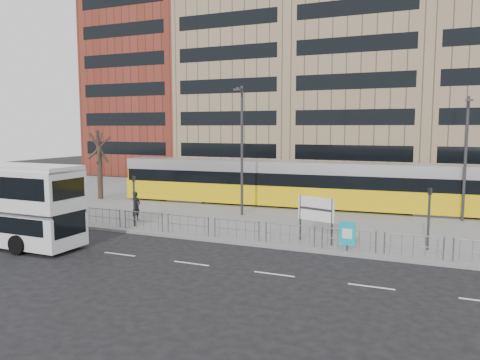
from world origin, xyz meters
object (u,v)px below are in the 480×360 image
at_px(ad_panel, 347,234).
at_px(lamp_post_west, 242,146).
at_px(pedestrian, 136,206).
at_px(lamp_post_east, 466,154).
at_px(traffic_light_east, 429,211).
at_px(bare_tree, 98,128).
at_px(tram, 303,184).
at_px(traffic_light_west, 134,194).
at_px(station_sign, 316,211).

bearing_deg(ad_panel, lamp_post_west, 145.16).
height_order(pedestrian, lamp_post_east, lamp_post_east).
xyz_separation_m(traffic_light_east, lamp_post_west, (-12.08, 4.95, 2.81)).
bearing_deg(lamp_post_east, lamp_post_west, -165.35).
height_order(ad_panel, bare_tree, bare_tree).
distance_m(ad_panel, traffic_light_east, 4.20).
bearing_deg(lamp_post_west, traffic_light_east, -22.27).
relative_size(tram, pedestrian, 15.35).
distance_m(traffic_light_west, lamp_post_west, 8.03).
distance_m(station_sign, pedestrian, 12.14).
relative_size(traffic_light_west, lamp_post_east, 0.39).
bearing_deg(ad_panel, traffic_light_east, 29.71).
bearing_deg(pedestrian, station_sign, -92.84).
xyz_separation_m(traffic_light_west, bare_tree, (-9.29, 8.08, 3.97)).
bearing_deg(lamp_post_east, pedestrian, -157.04).
bearing_deg(traffic_light_west, pedestrian, 116.79).
xyz_separation_m(lamp_post_west, bare_tree, (-13.94, 2.16, 1.16)).
relative_size(tram, lamp_post_east, 3.69).
height_order(lamp_post_east, bare_tree, bare_tree).
relative_size(traffic_light_east, lamp_post_east, 0.39).
height_order(ad_panel, lamp_post_west, lamp_post_west).
bearing_deg(lamp_post_west, tram, 58.72).
bearing_deg(tram, station_sign, -74.91).
distance_m(ad_panel, pedestrian, 14.08).
height_order(pedestrian, bare_tree, bare_tree).
xyz_separation_m(pedestrian, traffic_light_east, (17.55, -0.36, 1.01)).
relative_size(lamp_post_east, bare_tree, 0.98).
relative_size(station_sign, lamp_post_east, 0.30).
height_order(tram, traffic_light_east, tram).
xyz_separation_m(ad_panel, bare_tree, (-22.38, 8.89, 5.09)).
relative_size(ad_panel, bare_tree, 0.18).
bearing_deg(tram, lamp_post_east, -10.40).
distance_m(station_sign, bare_tree, 22.39).
distance_m(tram, lamp_post_west, 6.56).
bearing_deg(bare_tree, ad_panel, -21.65).
bearing_deg(traffic_light_east, lamp_post_west, 178.82).
distance_m(station_sign, ad_panel, 2.29).
bearing_deg(pedestrian, ad_panel, -96.55).
xyz_separation_m(tram, traffic_light_west, (-7.66, -10.88, 0.24)).
bearing_deg(traffic_light_west, traffic_light_east, -1.60).
bearing_deg(lamp_post_east, ad_panel, -118.10).
relative_size(ad_panel, pedestrian, 0.76).
xyz_separation_m(traffic_light_west, lamp_post_east, (18.63, 9.57, 2.40)).
bearing_deg(lamp_post_west, ad_panel, -38.52).
height_order(tram, pedestrian, tram).
distance_m(tram, traffic_light_east, 13.43).
bearing_deg(bare_tree, lamp_post_west, -8.83).
bearing_deg(pedestrian, traffic_light_east, -89.01).
relative_size(lamp_post_west, lamp_post_east, 1.10).
distance_m(station_sign, traffic_light_west, 11.26).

